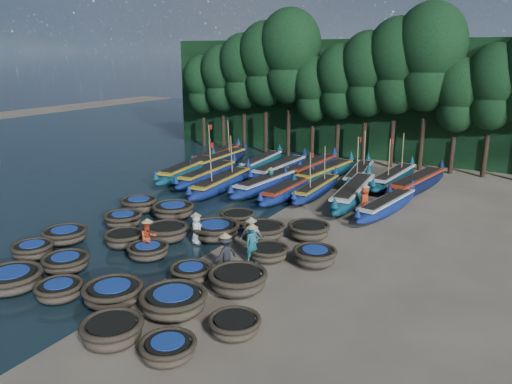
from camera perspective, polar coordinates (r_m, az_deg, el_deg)
The scene contains 62 objects.
ground at distance 24.93m, azimuth -2.68°, elevation -5.39°, with size 120.00×120.00×0.00m, color gray.
foliage_wall at distance 45.04m, azimuth 13.71°, elevation 10.25°, with size 40.00×3.00×10.00m, color black.
coracle_1 at distance 21.84m, azimuth -26.17°, elevation -8.96°, with size 2.39×2.39×0.79m.
coracle_2 at distance 20.38m, azimuth -21.56°, elevation -10.39°, with size 1.80×1.80×0.68m.
coracle_3 at distance 17.00m, azimuth -16.12°, elevation -15.02°, with size 2.03×2.03×0.81m.
coracle_4 at distance 15.96m, azimuth -10.01°, elevation -17.22°, with size 1.88×1.88×0.64m.
coracle_5 at distance 24.60m, azimuth -24.16°, elevation -6.08°, with size 1.86×1.86×0.73m.
coracle_6 at distance 22.75m, azimuth -20.90°, elevation -7.53°, with size 2.00×2.00×0.69m.
coracle_7 at distance 19.40m, azimuth -16.02°, elevation -11.05°, with size 2.43×2.43×0.77m.
coracle_8 at distance 18.26m, azimuth -9.40°, elevation -12.24°, with size 2.74×2.74×0.84m.
coracle_9 at distance 16.91m, azimuth -2.45°, elevation -14.95°, with size 2.14×2.14×0.64m.
coracle_10 at distance 26.03m, azimuth -21.00°, elevation -4.60°, with size 2.63×2.63×0.70m.
coracle_11 at distance 24.62m, azimuth -14.83°, elevation -5.16°, with size 1.90×1.90×0.74m.
coracle_12 at distance 23.04m, azimuth -12.24°, elevation -6.57°, with size 2.27×2.27×0.65m.
coracle_13 at distance 20.54m, azimuth -7.44°, elevation -9.12°, with size 2.04×2.04×0.68m.
coracle_14 at distance 19.57m, azimuth -2.09°, elevation -10.02°, with size 2.70×2.70×0.85m.
coracle_15 at distance 27.28m, azimuth -14.94°, elevation -3.04°, with size 2.38×2.38×0.77m.
coracle_16 at distance 24.85m, azimuth -10.17°, elevation -4.53°, with size 2.46×2.46×0.83m.
coracle_17 at distance 24.79m, azimuth -4.73°, elevation -4.39°, with size 2.52×2.52×0.82m.
coracle_18 at distance 22.38m, azimuth 1.42°, elevation -6.91°, with size 2.22×2.22×0.65m.
coracle_19 at distance 21.94m, azimuth 6.73°, elevation -7.27°, with size 2.12×2.12×0.78m.
coracle_20 at distance 29.53m, azimuth -13.23°, elevation -1.39°, with size 2.32×2.32×0.85m.
coracle_21 at distance 28.20m, azimuth -9.45°, elevation -2.05°, with size 2.43×2.43×0.80m.
coracle_22 at distance 26.97m, azimuth -2.11°, elevation -2.89°, with size 2.06×2.06×0.65m.
coracle_23 at distance 24.79m, azimuth 0.87°, elevation -4.44°, with size 2.55×2.55×0.75m.
coracle_24 at distance 24.95m, azimuth 6.04°, elevation -4.36°, with size 2.12×2.12×0.78m.
long_boat_1 at distance 37.00m, azimuth -7.81°, elevation 2.52°, with size 2.76×8.88×1.58m.
long_boat_2 at distance 35.63m, azimuth -5.50°, elevation 2.00°, with size 1.92×8.22×1.45m.
long_boat_3 at distance 33.18m, azimuth -3.93°, elevation 1.03°, with size 2.08×8.38×3.57m.
long_boat_4 at distance 33.11m, azimuth 1.43°, elevation 1.04°, with size 2.28×8.51×1.50m.
long_boat_5 at distance 31.78m, azimuth 3.80°, elevation 0.28°, with size 1.43×7.81×1.37m.
long_boat_6 at distance 32.20m, azimuth 6.94°, elevation 0.35°, with size 1.39×7.36×3.12m.
long_boat_7 at distance 31.20m, azimuth 11.06°, elevation -0.10°, with size 2.48×9.17×1.62m.
long_boat_8 at distance 29.48m, azimuth 14.74°, elevation -1.48°, with size 2.45×7.56×1.35m.
long_boat_9 at distance 42.17m, azimuth -4.45°, elevation 4.18°, with size 2.09×8.17×1.44m.
long_boat_10 at distance 40.24m, azimuth -4.15°, elevation 3.66°, with size 1.74×8.57×3.64m.
long_boat_11 at distance 39.52m, azimuth 0.60°, elevation 3.41°, with size 1.97×7.91×1.40m.
long_boat_12 at distance 37.11m, azimuth 2.73°, elevation 2.66°, with size 1.77×8.66×1.52m.
long_boat_13 at distance 37.80m, azimuth 6.41°, elevation 2.81°, with size 1.92×8.58×1.51m.
long_boat_14 at distance 36.03m, azimuth 7.88°, elevation 2.13°, with size 2.49×8.73×1.55m.
long_boat_15 at distance 36.10m, azimuth 11.67°, elevation 1.94°, with size 2.63×8.23×3.53m.
long_boat_16 at distance 35.91m, azimuth 15.46°, elevation 1.61°, with size 2.06×8.27×3.52m.
long_boat_17 at distance 34.62m, azimuth 17.95°, elevation 0.96°, with size 3.05×8.87×1.58m.
fisherman_0 at distance 24.16m, azimuth -6.84°, elevation -4.10°, with size 0.84×0.67×1.71m.
fisherman_1 at distance 21.83m, azimuth -0.43°, elevation -5.82°, with size 0.69×0.76×1.93m.
fisherman_2 at distance 23.19m, azimuth -12.22°, elevation -5.05°, with size 0.90×1.00×1.88m.
fisherman_3 at distance 20.99m, azimuth -3.51°, elevation -7.00°, with size 0.95×1.24×1.89m.
fisherman_4 at distance 22.53m, azimuth -0.56°, elevation -5.16°, with size 1.02×1.06×1.97m.
fisherman_5 at distance 33.19m, azimuth 1.71°, elevation 1.48°, with size 1.44×1.10×1.72m.
fisherman_6 at distance 28.82m, azimuth 12.30°, elevation -0.86°, with size 0.58×0.86×1.94m.
tree_0 at distance 48.89m, azimuth -6.15°, elevation 12.15°, with size 3.68×3.68×8.68m.
tree_1 at distance 47.54m, azimuth -3.86°, elevation 12.91°, with size 4.09×4.09×9.65m.
tree_2 at distance 46.28m, azimuth -1.43°, elevation 13.70°, with size 4.51×4.51×10.63m.
tree_3 at distance 45.12m, azimuth 1.14°, elevation 14.51°, with size 4.92×4.92×11.60m.
tree_4 at distance 44.05m, azimuth 3.87°, elevation 15.33°, with size 5.34×5.34×12.58m.
tree_5 at distance 43.20m, azimuth 6.60°, elevation 11.66°, with size 3.68×3.68×8.68m.
tree_6 at distance 42.30m, azimuth 9.56°, elevation 12.38°, with size 4.09×4.09×9.65m.
tree_7 at distance 41.52m, azimuth 12.65°, elevation 13.10°, with size 4.51×4.51×10.63m.
tree_8 at distance 40.87m, azimuth 15.87°, elevation 13.80°, with size 4.92×4.92×11.60m.
tree_9 at distance 40.35m, azimuth 19.20°, elevation 14.48°, with size 5.34×5.34×12.58m.
tree_10 at distance 40.08m, azimuth 22.12°, elevation 10.32°, with size 3.68×3.68×8.68m.
tree_11 at distance 39.78m, azimuth 25.54°, elevation 10.89°, with size 4.09×4.09×9.65m.
Camera 1 is at (12.53, -19.58, 9.00)m, focal length 35.00 mm.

